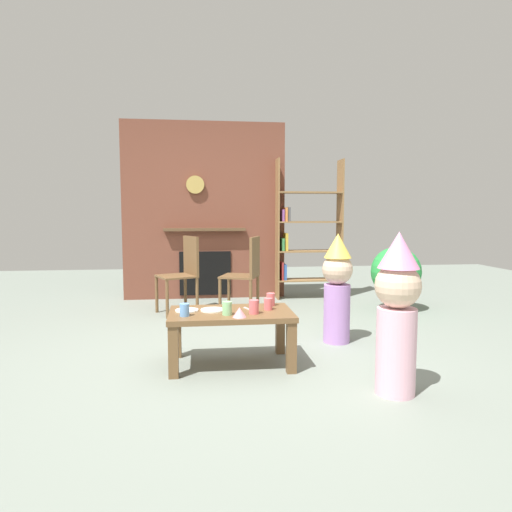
{
  "coord_description": "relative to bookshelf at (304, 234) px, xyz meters",
  "views": [
    {
      "loc": [
        -0.35,
        -3.68,
        1.16
      ],
      "look_at": [
        0.15,
        0.4,
        0.78
      ],
      "focal_mm": 31.73,
      "sensor_mm": 36.0,
      "label": 1
    }
  ],
  "objects": [
    {
      "name": "paper_cup_center",
      "position": [
        -0.9,
        -2.65,
        -0.42
      ],
      "size": [
        0.07,
        0.07,
        0.09
      ],
      "primitive_type": "cylinder",
      "color": "#E5666B",
      "rests_on": "coffee_table"
    },
    {
      "name": "paper_plate_rear",
      "position": [
        -1.52,
        -2.62,
        -0.46
      ],
      "size": [
        0.18,
        0.18,
        0.01
      ],
      "primitive_type": "cylinder",
      "color": "white",
      "rests_on": "coffee_table"
    },
    {
      "name": "coffee_table",
      "position": [
        -1.19,
        -2.68,
        -0.54
      ],
      "size": [
        0.94,
        0.56,
        0.42
      ],
      "color": "brown",
      "rests_on": "ground_plane"
    },
    {
      "name": "potted_plant_tall",
      "position": [
        0.91,
        -0.94,
        -0.43
      ],
      "size": [
        0.59,
        0.59,
        0.77
      ],
      "color": "#4C5660",
      "rests_on": "ground_plane"
    },
    {
      "name": "table_fork",
      "position": [
        -1.05,
        -2.63,
        -0.46
      ],
      "size": [
        0.07,
        0.14,
        0.01
      ],
      "primitive_type": "cube",
      "rotation": [
        0.0,
        0.0,
        1.97
      ],
      "color": "silver",
      "rests_on": "coffee_table"
    },
    {
      "name": "dining_chair_middle",
      "position": [
        -0.89,
        -0.93,
        -0.37
      ],
      "size": [
        0.51,
        0.51,
        0.9
      ],
      "rotation": [
        0.0,
        0.0,
        2.79
      ],
      "color": "brown",
      "rests_on": "ground_plane"
    },
    {
      "name": "paper_cup_near_left",
      "position": [
        -1.23,
        -2.79,
        -0.42
      ],
      "size": [
        0.07,
        0.07,
        0.1
      ],
      "primitive_type": "cylinder",
      "color": "#8CD18C",
      "rests_on": "coffee_table"
    },
    {
      "name": "child_in_pink",
      "position": [
        -0.2,
        -2.18,
        -0.36
      ],
      "size": [
        0.27,
        0.27,
        0.99
      ],
      "rotation": [
        0.0,
        0.0,
        -2.67
      ],
      "color": "#B27FCC",
      "rests_on": "ground_plane"
    },
    {
      "name": "paper_cup_far_left",
      "position": [
        -1.54,
        -2.8,
        -0.42
      ],
      "size": [
        0.07,
        0.07,
        0.09
      ],
      "primitive_type": "cylinder",
      "color": "#669EE0",
      "rests_on": "coffee_table"
    },
    {
      "name": "paper_plate_front",
      "position": [
        -1.33,
        -2.64,
        -0.46
      ],
      "size": [
        0.19,
        0.19,
        0.01
      ],
      "primitive_type": "cylinder",
      "color": "white",
      "rests_on": "coffee_table"
    },
    {
      "name": "brick_fireplace_feature",
      "position": [
        -1.36,
        0.2,
        0.31
      ],
      "size": [
        2.2,
        0.28,
        2.4
      ],
      "color": "brown",
      "rests_on": "ground_plane"
    },
    {
      "name": "child_with_cone_hat",
      "position": [
        -0.17,
        -3.38,
        -0.33
      ],
      "size": [
        0.29,
        0.29,
        1.05
      ],
      "rotation": [
        0.0,
        0.0,
        2.54
      ],
      "color": "#EAB2C6",
      "rests_on": "ground_plane"
    },
    {
      "name": "birthday_cake_slice",
      "position": [
        -1.14,
        -2.88,
        -0.43
      ],
      "size": [
        0.1,
        0.1,
        0.07
      ],
      "primitive_type": "cone",
      "color": "pink",
      "rests_on": "coffee_table"
    },
    {
      "name": "paper_cup_far_right",
      "position": [
        -0.85,
        -2.5,
        -0.41
      ],
      "size": [
        0.07,
        0.07,
        0.1
      ],
      "primitive_type": "cylinder",
      "color": "#E5666B",
      "rests_on": "coffee_table"
    },
    {
      "name": "bookshelf",
      "position": [
        0.0,
        0.0,
        0.0
      ],
      "size": [
        0.9,
        0.28,
        1.9
      ],
      "color": "olive",
      "rests_on": "ground_plane"
    },
    {
      "name": "paper_cup_near_right",
      "position": [
        -1.02,
        -2.78,
        -0.41
      ],
      "size": [
        0.07,
        0.07,
        0.1
      ],
      "primitive_type": "cylinder",
      "color": "#E5666B",
      "rests_on": "coffee_table"
    },
    {
      "name": "ground_plane",
      "position": [
        -1.06,
        -2.4,
        -0.88
      ],
      "size": [
        12.0,
        12.0,
        0.0
      ],
      "primitive_type": "plane",
      "color": "gray"
    },
    {
      "name": "dining_chair_left",
      "position": [
        -1.62,
        -0.78,
        -0.37
      ],
      "size": [
        0.53,
        0.53,
        0.9
      ],
      "rotation": [
        0.0,
        0.0,
        3.56
      ],
      "color": "brown",
      "rests_on": "ground_plane"
    }
  ]
}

